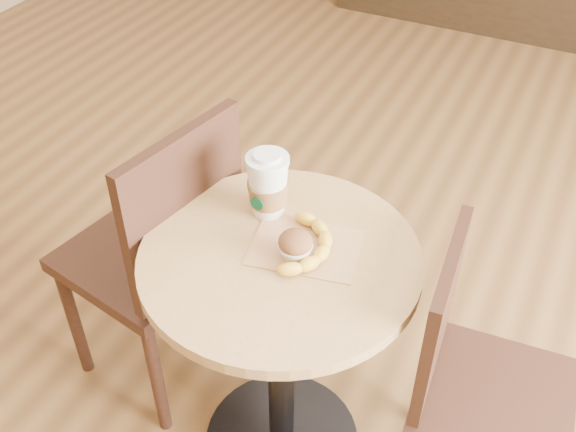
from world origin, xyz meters
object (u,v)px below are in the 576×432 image
(muffin, at_px, (295,246))
(chair_left, at_px, (161,251))
(chair_right, at_px, (473,380))
(banana, at_px, (307,246))
(cafe_table, at_px, (281,327))
(coffee_cup, at_px, (268,187))

(muffin, bearing_deg, chair_left, 169.37)
(chair_right, height_order, banana, chair_right)
(muffin, bearing_deg, banana, 63.02)
(cafe_table, distance_m, coffee_cup, 0.35)
(chair_right, distance_m, banana, 0.52)
(banana, bearing_deg, muffin, -125.33)
(chair_left, xyz_separation_m, banana, (0.46, -0.06, 0.25))
(muffin, xyz_separation_m, banana, (0.01, 0.03, -0.02))
(cafe_table, relative_size, muffin, 9.77)
(cafe_table, xyz_separation_m, coffee_cup, (-0.09, 0.12, 0.32))
(chair_left, relative_size, chair_right, 1.14)
(chair_right, bearing_deg, chair_left, 86.04)
(chair_left, distance_m, chair_right, 0.87)
(chair_right, bearing_deg, cafe_table, 97.55)
(coffee_cup, bearing_deg, chair_left, -170.46)
(muffin, relative_size, banana, 0.34)
(banana, bearing_deg, coffee_cup, 140.02)
(banana, bearing_deg, chair_right, 0.90)
(chair_right, bearing_deg, banana, 94.54)
(cafe_table, height_order, chair_right, chair_right)
(banana, bearing_deg, cafe_table, -154.73)
(chair_left, relative_size, coffee_cup, 5.62)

